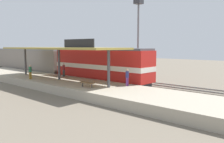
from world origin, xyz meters
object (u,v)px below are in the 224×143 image
object	(u,v)px
light_mast	(138,22)
person_boarding	(127,76)
person_walking	(30,71)
platform_bench	(87,83)
person_waiting	(64,69)
locomotive	(100,66)
freight_car	(71,63)
passenger_carriage_front	(29,61)

from	to	relation	value
light_mast	person_boarding	distance (m)	13.95
person_walking	person_boarding	xyz separation A→B (m)	(3.89, -11.81, 0.00)
platform_bench	person_walking	distance (m)	9.47
light_mast	person_waiting	size ratio (longest dim) A/B	6.84
light_mast	platform_bench	bearing A→B (deg)	-164.04
light_mast	person_boarding	world-z (taller)	light_mast
platform_bench	person_boarding	xyz separation A→B (m)	(3.22, -2.37, 0.51)
platform_bench	locomotive	distance (m)	7.35
person_waiting	person_boarding	xyz separation A→B (m)	(-0.37, -10.90, 0.00)
locomotive	person_boarding	distance (m)	7.08
platform_bench	freight_car	world-z (taller)	freight_car
person_boarding	light_mast	bearing A→B (deg)	30.87
light_mast	freight_car	bearing A→B (deg)	104.84
passenger_carriage_front	light_mast	world-z (taller)	light_mast
locomotive	light_mast	xyz separation A→B (m)	(7.80, -0.17, 5.99)
light_mast	person_boarding	bearing A→B (deg)	-149.13
platform_bench	person_boarding	size ratio (longest dim) A/B	0.99
passenger_carriage_front	person_boarding	world-z (taller)	passenger_carriage_front
person_waiting	person_walking	xyz separation A→B (m)	(-4.26, 0.91, 0.00)
person_boarding	locomotive	bearing A→B (deg)	66.83
locomotive	passenger_carriage_front	size ratio (longest dim) A/B	0.72
freight_car	passenger_carriage_front	bearing A→B (deg)	127.09
platform_bench	light_mast	bearing A→B (deg)	15.96
freight_car	person_boarding	xyz separation A→B (m)	(-7.38, -18.40, -0.12)
platform_bench	freight_car	size ratio (longest dim) A/B	0.14
platform_bench	person_waiting	bearing A→B (deg)	67.16
locomotive	freight_car	xyz separation A→B (m)	(4.60, 11.92, -0.44)
light_mast	locomotive	bearing A→B (deg)	178.78
passenger_carriage_front	person_waiting	world-z (taller)	passenger_carriage_front
light_mast	person_boarding	size ratio (longest dim) A/B	6.84
locomotive	freight_car	size ratio (longest dim) A/B	1.20
freight_car	person_waiting	xyz separation A→B (m)	(-7.01, -7.50, -0.12)
platform_bench	person_walking	xyz separation A→B (m)	(-0.67, 9.43, 0.51)
person_boarding	person_walking	bearing A→B (deg)	108.23
passenger_carriage_front	person_walking	distance (m)	14.33
passenger_carriage_front	light_mast	distance (m)	20.68
person_boarding	person_waiting	bearing A→B (deg)	88.07
person_waiting	passenger_carriage_front	bearing A→B (deg)	79.95
platform_bench	locomotive	bearing A→B (deg)	34.43
passenger_carriage_front	platform_bench	bearing A→B (deg)	-105.18
passenger_carriage_front	freight_car	world-z (taller)	passenger_carriage_front
locomotive	person_walking	size ratio (longest dim) A/B	8.44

